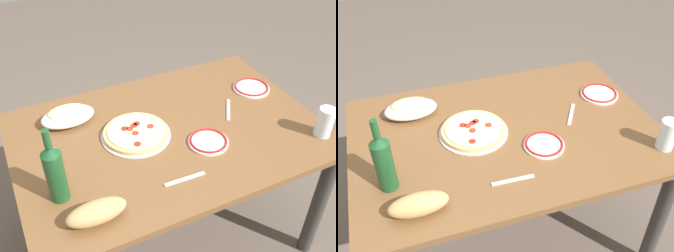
{
  "view_description": "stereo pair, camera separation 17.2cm",
  "coord_description": "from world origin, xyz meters",
  "views": [
    {
      "loc": [
        0.59,
        1.22,
        1.8
      ],
      "look_at": [
        0.0,
        0.0,
        0.74
      ],
      "focal_mm": 41.98,
      "sensor_mm": 36.0,
      "label": 1
    },
    {
      "loc": [
        0.43,
        1.28,
        1.8
      ],
      "look_at": [
        0.0,
        0.0,
        0.74
      ],
      "focal_mm": 41.98,
      "sensor_mm": 36.0,
      "label": 2
    }
  ],
  "objects": [
    {
      "name": "wine_bottle",
      "position": [
        0.52,
        0.17,
        0.84
      ],
      "size": [
        0.07,
        0.07,
        0.31
      ],
      "color": "#194723",
      "rests_on": "dining_table"
    },
    {
      "name": "pepperoni_pizza",
      "position": [
        0.14,
        -0.03,
        0.73
      ],
      "size": [
        0.3,
        0.3,
        0.03
      ],
      "color": "#B7B7BC",
      "rests_on": "dining_table"
    },
    {
      "name": "fork_left",
      "position": [
        0.07,
        0.29,
        0.72
      ],
      "size": [
        0.17,
        0.02,
        0.0
      ],
      "primitive_type": "cube",
      "rotation": [
        0.0,
        0.0,
        3.11
      ],
      "color": "#B7B7BC",
      "rests_on": "dining_table"
    },
    {
      "name": "fork_right",
      "position": [
        -0.33,
        -0.02,
        0.72
      ],
      "size": [
        0.11,
        0.15,
        0.0
      ],
      "primitive_type": "cube",
      "rotation": [
        0.0,
        0.0,
        1.0
      ],
      "color": "#B7B7BC",
      "rests_on": "dining_table"
    },
    {
      "name": "dining_table",
      "position": [
        0.0,
        0.0,
        0.61
      ],
      "size": [
        1.34,
        0.93,
        0.71
      ],
      "color": "brown",
      "rests_on": "ground"
    },
    {
      "name": "side_plate_far",
      "position": [
        -0.54,
        -0.13,
        0.72
      ],
      "size": [
        0.18,
        0.18,
        0.02
      ],
      "color": "white",
      "rests_on": "dining_table"
    },
    {
      "name": "ground_plane",
      "position": [
        0.0,
        0.0,
        0.0
      ],
      "size": [
        8.0,
        8.0,
        0.0
      ],
      "primitive_type": "plane",
      "color": "brown",
      "rests_on": "ground"
    },
    {
      "name": "bread_loaf",
      "position": [
        0.43,
        0.33,
        0.76
      ],
      "size": [
        0.21,
        0.09,
        0.08
      ],
      "primitive_type": "ellipsoid",
      "color": "tan",
      "rests_on": "dining_table"
    },
    {
      "name": "water_glass",
      "position": [
        -0.6,
        0.31,
        0.78
      ],
      "size": [
        0.07,
        0.07,
        0.13
      ],
      "primitive_type": "cylinder",
      "color": "silver",
      "rests_on": "dining_table"
    },
    {
      "name": "side_plate_near",
      "position": [
        -0.12,
        0.15,
        0.72
      ],
      "size": [
        0.17,
        0.17,
        0.02
      ],
      "color": "white",
      "rests_on": "dining_table"
    },
    {
      "name": "baked_pasta_dish",
      "position": [
        0.38,
        -0.25,
        0.76
      ],
      "size": [
        0.24,
        0.15,
        0.08
      ],
      "color": "white",
      "rests_on": "dining_table"
    }
  ]
}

